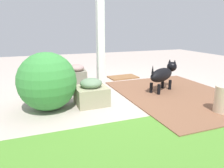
{
  "coord_description": "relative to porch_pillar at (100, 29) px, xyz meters",
  "views": [
    {
      "loc": [
        1.36,
        3.22,
        1.13
      ],
      "look_at": [
        0.23,
        0.24,
        0.27
      ],
      "focal_mm": 33.76,
      "sensor_mm": 36.0,
      "label": 1
    }
  ],
  "objects": [
    {
      "name": "ground_plane",
      "position": [
        -0.3,
        0.09,
        -1.11
      ],
      "size": [
        12.0,
        12.0,
        0.0
      ],
      "primitive_type": "plane",
      "color": "#B6A59A"
    },
    {
      "name": "brick_path",
      "position": [
        -1.23,
        0.48,
        -1.1
      ],
      "size": [
        1.8,
        2.4,
        0.02
      ],
      "primitive_type": "cube",
      "color": "brown",
      "rests_on": "ground"
    },
    {
      "name": "porch_pillar",
      "position": [
        0.0,
        0.0,
        0.0
      ],
      "size": [
        0.11,
        0.11,
        2.21
      ],
      "primitive_type": "cube",
      "color": "white",
      "rests_on": "ground"
    },
    {
      "name": "stone_planter_nearest",
      "position": [
        0.26,
        -0.78,
        -0.9
      ],
      "size": [
        0.42,
        0.4,
        0.43
      ],
      "color": "gray",
      "rests_on": "ground"
    },
    {
      "name": "stone_planter_mid",
      "position": [
        0.28,
        0.38,
        -0.93
      ],
      "size": [
        0.47,
        0.44,
        0.41
      ],
      "color": "gray",
      "rests_on": "ground"
    },
    {
      "name": "round_shrub",
      "position": [
        0.89,
        0.35,
        -0.7
      ],
      "size": [
        0.81,
        0.81,
        0.81
      ],
      "primitive_type": "sphere",
      "color": "#39893B",
      "rests_on": "ground"
    },
    {
      "name": "terracotta_pot_broad",
      "position": [
        0.94,
        -0.58,
        -0.89
      ],
      "size": [
        0.3,
        0.3,
        0.38
      ],
      "color": "#B15837",
      "rests_on": "ground"
    },
    {
      "name": "dog",
      "position": [
        -1.11,
        0.19,
        -0.79
      ],
      "size": [
        0.77,
        0.51,
        0.55
      ],
      "color": "black",
      "rests_on": "ground"
    },
    {
      "name": "ceramic_urn",
      "position": [
        -1.31,
        1.34,
        -0.92
      ],
      "size": [
        0.25,
        0.25,
        0.38
      ],
      "primitive_type": "cylinder",
      "color": "beige",
      "rests_on": "ground"
    },
    {
      "name": "doormat",
      "position": [
        -0.87,
        -1.04,
        -1.09
      ],
      "size": [
        0.67,
        0.43,
        0.03
      ],
      "primitive_type": "cube",
      "rotation": [
        0.0,
        0.0,
        0.05
      ],
      "color": "brown",
      "rests_on": "ground"
    }
  ]
}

